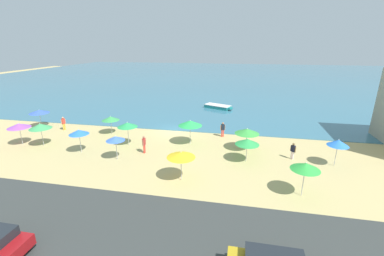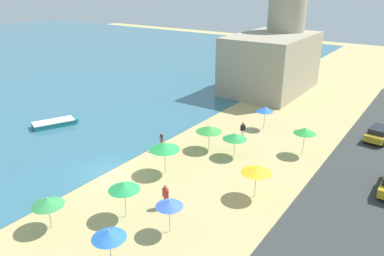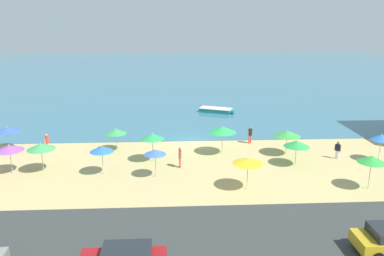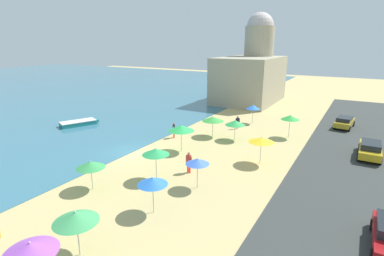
{
  "view_description": "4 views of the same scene",
  "coord_description": "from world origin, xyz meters",
  "px_view_note": "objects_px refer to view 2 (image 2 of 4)",
  "views": [
    {
      "loc": [
        7.97,
        -28.76,
        10.21
      ],
      "look_at": [
        2.87,
        -3.12,
        1.55
      ],
      "focal_mm": 24.0,
      "sensor_mm": 36.0,
      "label": 1
    },
    {
      "loc": [
        -18.06,
        -20.94,
        14.61
      ],
      "look_at": [
        9.86,
        -1.66,
        1.07
      ],
      "focal_mm": 35.0,
      "sensor_mm": 36.0,
      "label": 2
    },
    {
      "loc": [
        -1.6,
        -36.12,
        11.69
      ],
      "look_at": [
        0.3,
        0.37,
        1.29
      ],
      "focal_mm": 35.0,
      "sensor_mm": 36.0,
      "label": 3
    },
    {
      "loc": [
        -20.27,
        -18.39,
        10.18
      ],
      "look_at": [
        4.15,
        -4.31,
        2.06
      ],
      "focal_mm": 28.0,
      "sensor_mm": 36.0,
      "label": 4
    }
  ],
  "objects_px": {
    "beach_umbrella_8": "(209,129)",
    "skiff_nearshore": "(54,123)",
    "beach_umbrella_0": "(256,170)",
    "beach_umbrella_9": "(109,234)",
    "beach_umbrella_2": "(169,203)",
    "harbor_fortress": "(276,52)",
    "bather_1": "(243,129)",
    "beach_umbrella_7": "(47,202)",
    "bather_2": "(166,195)",
    "beach_umbrella_1": "(165,146)",
    "bather_0": "(162,140)",
    "beach_umbrella_4": "(305,131)",
    "beach_umbrella_6": "(265,109)",
    "beach_umbrella_5": "(235,136)",
    "beach_umbrella_3": "(124,186)",
    "parked_car_2": "(379,133)"
  },
  "relations": [
    {
      "from": "beach_umbrella_8",
      "to": "skiff_nearshore",
      "type": "bearing_deg",
      "value": 105.11
    },
    {
      "from": "beach_umbrella_0",
      "to": "beach_umbrella_8",
      "type": "distance_m",
      "value": 8.62
    },
    {
      "from": "beach_umbrella_0",
      "to": "beach_umbrella_9",
      "type": "bearing_deg",
      "value": 163.1
    },
    {
      "from": "beach_umbrella_2",
      "to": "harbor_fortress",
      "type": "relative_size",
      "value": 0.15
    },
    {
      "from": "bather_1",
      "to": "harbor_fortress",
      "type": "distance_m",
      "value": 19.73
    },
    {
      "from": "skiff_nearshore",
      "to": "beach_umbrella_2",
      "type": "bearing_deg",
      "value": -108.78
    },
    {
      "from": "beach_umbrella_7",
      "to": "skiff_nearshore",
      "type": "xyz_separation_m",
      "value": [
        11.11,
        14.68,
        -1.54
      ]
    },
    {
      "from": "skiff_nearshore",
      "to": "beach_umbrella_9",
      "type": "bearing_deg",
      "value": -119.21
    },
    {
      "from": "bather_1",
      "to": "bather_2",
      "type": "xyz_separation_m",
      "value": [
        -13.92,
        -1.35,
        0.1
      ]
    },
    {
      "from": "beach_umbrella_1",
      "to": "bather_0",
      "type": "height_order",
      "value": "beach_umbrella_1"
    },
    {
      "from": "beach_umbrella_4",
      "to": "beach_umbrella_6",
      "type": "distance_m",
      "value": 6.63
    },
    {
      "from": "beach_umbrella_0",
      "to": "beach_umbrella_5",
      "type": "xyz_separation_m",
      "value": [
        4.98,
        4.4,
        -0.24
      ]
    },
    {
      "from": "beach_umbrella_3",
      "to": "beach_umbrella_6",
      "type": "height_order",
      "value": "beach_umbrella_3"
    },
    {
      "from": "beach_umbrella_6",
      "to": "harbor_fortress",
      "type": "distance_m",
      "value": 16.5
    },
    {
      "from": "beach_umbrella_9",
      "to": "beach_umbrella_4",
      "type": "bearing_deg",
      "value": -10.8
    },
    {
      "from": "beach_umbrella_0",
      "to": "beach_umbrella_8",
      "type": "height_order",
      "value": "beach_umbrella_0"
    },
    {
      "from": "beach_umbrella_3",
      "to": "bather_0",
      "type": "bearing_deg",
      "value": 25.91
    },
    {
      "from": "beach_umbrella_7",
      "to": "bather_1",
      "type": "distance_m",
      "value": 20.07
    },
    {
      "from": "beach_umbrella_2",
      "to": "beach_umbrella_3",
      "type": "bearing_deg",
      "value": 96.4
    },
    {
      "from": "beach_umbrella_8",
      "to": "parked_car_2",
      "type": "bearing_deg",
      "value": -48.71
    },
    {
      "from": "bather_1",
      "to": "bather_2",
      "type": "height_order",
      "value": "bather_2"
    },
    {
      "from": "beach_umbrella_1",
      "to": "beach_umbrella_8",
      "type": "relative_size",
      "value": 1.11
    },
    {
      "from": "beach_umbrella_0",
      "to": "beach_umbrella_3",
      "type": "distance_m",
      "value": 9.22
    },
    {
      "from": "beach_umbrella_9",
      "to": "bather_0",
      "type": "relative_size",
      "value": 1.4
    },
    {
      "from": "beach_umbrella_4",
      "to": "bather_1",
      "type": "bearing_deg",
      "value": 86.69
    },
    {
      "from": "beach_umbrella_7",
      "to": "skiff_nearshore",
      "type": "distance_m",
      "value": 18.48
    },
    {
      "from": "beach_umbrella_3",
      "to": "parked_car_2",
      "type": "height_order",
      "value": "beach_umbrella_3"
    },
    {
      "from": "beach_umbrella_3",
      "to": "parked_car_2",
      "type": "bearing_deg",
      "value": -26.3
    },
    {
      "from": "beach_umbrella_0",
      "to": "beach_umbrella_1",
      "type": "bearing_deg",
      "value": 96.38
    },
    {
      "from": "beach_umbrella_5",
      "to": "parked_car_2",
      "type": "bearing_deg",
      "value": -41.96
    },
    {
      "from": "beach_umbrella_1",
      "to": "beach_umbrella_2",
      "type": "relative_size",
      "value": 1.15
    },
    {
      "from": "beach_umbrella_1",
      "to": "beach_umbrella_9",
      "type": "xyz_separation_m",
      "value": [
        -10.05,
        -4.23,
        -0.22
      ]
    },
    {
      "from": "beach_umbrella_3",
      "to": "beach_umbrella_4",
      "type": "height_order",
      "value": "beach_umbrella_4"
    },
    {
      "from": "beach_umbrella_7",
      "to": "bather_1",
      "type": "xyz_separation_m",
      "value": [
        19.79,
        -3.23,
        -0.99
      ]
    },
    {
      "from": "beach_umbrella_1",
      "to": "bather_2",
      "type": "height_order",
      "value": "beach_umbrella_1"
    },
    {
      "from": "beach_umbrella_6",
      "to": "bather_2",
      "type": "distance_m",
      "value": 17.37
    },
    {
      "from": "beach_umbrella_8",
      "to": "skiff_nearshore",
      "type": "xyz_separation_m",
      "value": [
        -4.48,
        16.6,
        -1.66
      ]
    },
    {
      "from": "beach_umbrella_5",
      "to": "harbor_fortress",
      "type": "xyz_separation_m",
      "value": [
        22.84,
        6.15,
        3.2
      ]
    },
    {
      "from": "beach_umbrella_3",
      "to": "beach_umbrella_0",
      "type": "bearing_deg",
      "value": -39.85
    },
    {
      "from": "beach_umbrella_2",
      "to": "beach_umbrella_4",
      "type": "bearing_deg",
      "value": -10.9
    },
    {
      "from": "beach_umbrella_2",
      "to": "bather_1",
      "type": "xyz_separation_m",
      "value": [
        15.86,
        3.2,
        -1.16
      ]
    },
    {
      "from": "beach_umbrella_0",
      "to": "parked_car_2",
      "type": "height_order",
      "value": "beach_umbrella_0"
    },
    {
      "from": "beach_umbrella_2",
      "to": "bather_0",
      "type": "height_order",
      "value": "beach_umbrella_2"
    },
    {
      "from": "beach_umbrella_0",
      "to": "bather_2",
      "type": "distance_m",
      "value": 6.58
    },
    {
      "from": "beach_umbrella_6",
      "to": "beach_umbrella_5",
      "type": "bearing_deg",
      "value": -175.37
    },
    {
      "from": "beach_umbrella_4",
      "to": "beach_umbrella_6",
      "type": "xyz_separation_m",
      "value": [
        3.76,
        5.46,
        -0.12
      ]
    },
    {
      "from": "beach_umbrella_7",
      "to": "beach_umbrella_0",
      "type": "bearing_deg",
      "value": -40.16
    },
    {
      "from": "beach_umbrella_6",
      "to": "beach_umbrella_7",
      "type": "height_order",
      "value": "beach_umbrella_6"
    },
    {
      "from": "beach_umbrella_3",
      "to": "beach_umbrella_8",
      "type": "distance_m",
      "value": 12.1
    },
    {
      "from": "bather_0",
      "to": "bather_1",
      "type": "relative_size",
      "value": 1.08
    }
  ]
}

